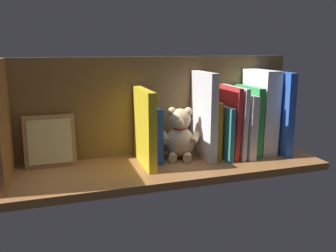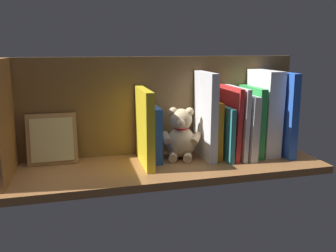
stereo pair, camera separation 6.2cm
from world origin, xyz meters
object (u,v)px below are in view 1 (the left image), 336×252
book_0 (274,112)px  teddy_bear (180,136)px  dictionary_thick_white (260,111)px  picture_frame_leaning (50,141)px

book_0 → teddy_bear: (32.39, -2.36, -6.19)cm
book_0 → teddy_bear: size_ratio=1.65×
book_0 → teddy_bear: book_0 is taller
book_0 → dictionary_thick_white: dictionary_thick_white is taller
teddy_bear → picture_frame_leaning: (38.73, -4.24, 0.38)cm
dictionary_thick_white → teddy_bear: 28.38cm
teddy_bear → picture_frame_leaning: size_ratio=1.06×
dictionary_thick_white → picture_frame_leaning: dictionary_thick_white is taller
book_0 → picture_frame_leaning: (71.11, -6.60, -5.81)cm
dictionary_thick_white → book_0: bearing=163.4°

